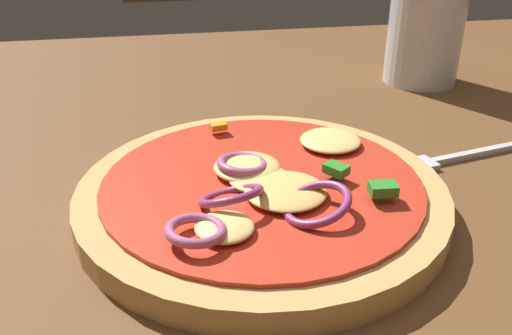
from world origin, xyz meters
name	(u,v)px	position (x,y,z in m)	size (l,w,h in m)	color
dining_table	(331,256)	(0.00, 0.00, 0.02)	(1.27, 1.06, 0.03)	brown
pizza	(262,194)	(-0.04, 0.04, 0.05)	(0.24, 0.24, 0.04)	tan
fork	(461,157)	(0.13, 0.08, 0.04)	(0.18, 0.05, 0.01)	silver
beer_glass	(427,16)	(0.18, 0.27, 0.10)	(0.08, 0.08, 0.15)	silver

